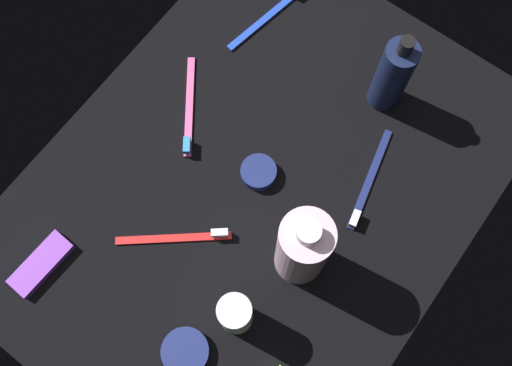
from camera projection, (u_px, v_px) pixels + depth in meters
ground_plane at (256, 190)px, 96.06cm from camera, size 84.00×64.00×1.20cm
lotion_bottle at (393, 75)px, 92.96cm from camera, size 5.31×5.31×17.85cm
bodywash_bottle at (303, 248)px, 83.32cm from camera, size 7.47×7.47×19.94cm
deodorant_stick at (235, 314)px, 84.10cm from camera, size 4.83×4.83×10.96cm
toothbrush_red at (181, 237)px, 92.45cm from camera, size 12.35×14.67×2.10cm
toothbrush_pink at (189, 111)px, 98.96cm from camera, size 15.21×11.63×2.10cm
toothbrush_navy at (368, 184)px, 95.09cm from camera, size 17.79×5.30×2.10cm
toothbrush_blue at (271, 13)px, 104.72cm from camera, size 17.93×4.31×2.10cm
snack_bar_purple at (41, 264)px, 91.04cm from camera, size 10.59×4.52×1.50cm
cream_tin_left at (259, 172)px, 95.35cm from camera, size 5.78×5.78×1.88cm
cream_tin_right at (185, 352)px, 87.06cm from camera, size 7.01×7.01×1.62cm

